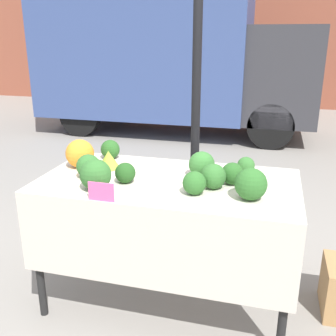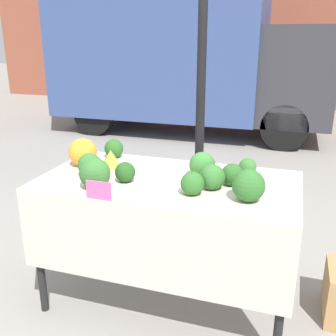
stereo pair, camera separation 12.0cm
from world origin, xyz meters
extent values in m
plane|color=gray|center=(0.00, 0.00, 0.00)|extent=(40.00, 40.00, 0.00)
cube|color=brown|center=(0.00, 8.57, 2.47)|extent=(16.00, 0.60, 4.93)
cylinder|color=black|center=(0.03, 0.72, 1.39)|extent=(0.07, 0.07, 2.78)
cube|color=#384C84|center=(-1.76, 4.97, 1.44)|extent=(3.79, 1.87, 2.21)
cube|color=#333338|center=(0.72, 4.97, 1.13)|extent=(1.18, 1.72, 1.59)
cylinder|color=black|center=(0.60, 4.22, 0.38)|extent=(0.75, 0.22, 0.75)
cylinder|color=black|center=(0.60, 5.72, 0.38)|extent=(0.75, 0.22, 0.75)
cylinder|color=black|center=(-2.81, 4.22, 0.38)|extent=(0.75, 0.22, 0.75)
cylinder|color=black|center=(-2.81, 5.72, 0.38)|extent=(0.75, 0.22, 0.75)
cube|color=beige|center=(0.00, 0.00, 0.88)|extent=(1.64, 0.87, 0.03)
cube|color=beige|center=(0.00, -0.43, 0.62)|extent=(1.64, 0.01, 0.49)
cylinder|color=black|center=(-0.76, -0.38, 0.43)|extent=(0.05, 0.05, 0.87)
cylinder|color=black|center=(0.76, -0.38, 0.43)|extent=(0.05, 0.05, 0.87)
cylinder|color=black|center=(-0.76, 0.38, 0.43)|extent=(0.05, 0.05, 0.87)
cylinder|color=black|center=(0.76, 0.38, 0.43)|extent=(0.05, 0.05, 0.87)
sphere|color=orange|center=(-0.66, 0.09, 1.00)|extent=(0.20, 0.20, 0.20)
cone|color=#93B238|center=(-0.46, 0.12, 0.96)|extent=(0.16, 0.16, 0.13)
sphere|color=#336B2D|center=(0.30, -0.07, 0.98)|extent=(0.15, 0.15, 0.15)
sphere|color=#285B23|center=(-0.54, 0.33, 0.97)|extent=(0.14, 0.14, 0.14)
sphere|color=#336B2D|center=(-0.51, -0.09, 0.98)|extent=(0.16, 0.16, 0.16)
sphere|color=#336B2D|center=(-0.37, -0.27, 0.99)|extent=(0.19, 0.19, 0.19)
sphere|color=#336B2D|center=(0.47, 0.25, 0.96)|extent=(0.12, 0.12, 0.12)
sphere|color=#2D6628|center=(0.21, -0.19, 0.97)|extent=(0.14, 0.14, 0.14)
sphere|color=#2D6628|center=(0.53, -0.18, 0.99)|extent=(0.18, 0.18, 0.18)
sphere|color=#285B23|center=(0.40, 0.03, 0.97)|extent=(0.14, 0.14, 0.14)
sphere|color=#23511E|center=(-0.24, -0.12, 0.96)|extent=(0.13, 0.13, 0.13)
sphere|color=#387533|center=(0.20, 0.11, 0.98)|extent=(0.17, 0.17, 0.17)
cube|color=#F45B9E|center=(-0.27, -0.42, 0.95)|extent=(0.15, 0.01, 0.11)
camera|label=1|loc=(0.61, -2.27, 1.78)|focal=42.00mm
camera|label=2|loc=(0.72, -2.24, 1.78)|focal=42.00mm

